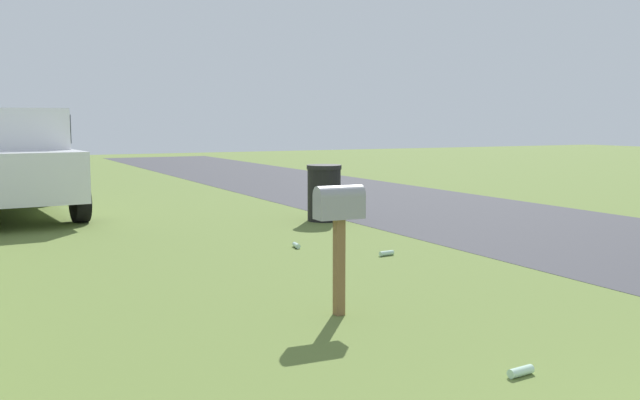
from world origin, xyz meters
The scene contains 6 objects.
mailbox centered at (5.33, 0.88, 1.00)m, with size 0.23×0.47×1.26m.
pickup_truck centered at (14.49, 3.24, 1.11)m, with size 5.29×2.56×2.09m.
trash_bin centered at (11.21, -1.97, 0.53)m, with size 0.65×0.65×1.05m.
litter_bottle_midfield_a centered at (8.84, -0.30, 0.04)m, with size 0.07×0.07×0.22m, color #B2D8BF.
litter_bottle_midfield_b centered at (7.70, -1.15, 0.04)m, with size 0.07×0.07×0.22m, color #B2D8BF.
litter_bottle_far_scatter centered at (3.26, 0.48, 0.04)m, with size 0.07×0.07×0.22m, color #B2D8BF.
Camera 1 is at (-0.61, 4.08, 1.86)m, focal length 40.19 mm.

